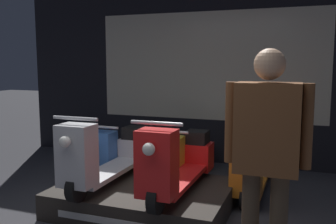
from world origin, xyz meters
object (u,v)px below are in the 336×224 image
at_px(scooter_display_right, 179,162).
at_px(person_right_browsing, 267,145).
at_px(scooter_backrow_0, 124,155).
at_px(scooter_backrow_1, 184,161).
at_px(scooter_display_left, 108,156).
at_px(scooter_backrow_2, 253,167).

bearing_deg(scooter_display_right, person_right_browsing, -41.68).
bearing_deg(person_right_browsing, scooter_display_right, 138.32).
distance_m(scooter_backrow_0, scooter_backrow_1, 0.90).
relative_size(scooter_display_left, scooter_backrow_1, 1.00).
relative_size(scooter_display_left, person_right_browsing, 0.99).
height_order(scooter_display_right, person_right_browsing, person_right_browsing).
xyz_separation_m(scooter_backrow_1, scooter_backrow_2, (0.90, 0.00, 0.00)).
bearing_deg(person_right_browsing, scooter_display_left, 154.47).
xyz_separation_m(scooter_display_left, scooter_backrow_1, (0.55, 1.05, -0.27)).
height_order(scooter_display_left, scooter_display_right, same).
xyz_separation_m(scooter_display_right, scooter_backrow_2, (0.63, 1.05, -0.27)).
xyz_separation_m(scooter_display_left, scooter_backrow_0, (-0.35, 1.05, -0.27)).
distance_m(scooter_display_right, scooter_backrow_1, 1.12).
height_order(scooter_backrow_0, scooter_backrow_2, same).
bearing_deg(person_right_browsing, scooter_backrow_1, 122.89).
height_order(scooter_display_left, scooter_backrow_2, scooter_display_left).
relative_size(scooter_backrow_1, person_right_browsing, 0.99).
bearing_deg(scooter_backrow_1, scooter_display_right, -75.39).
distance_m(scooter_display_left, scooter_backrow_2, 1.81).
height_order(scooter_backrow_0, scooter_backrow_1, same).
bearing_deg(scooter_backrow_0, person_right_browsing, -41.74).
relative_size(scooter_backrow_2, person_right_browsing, 0.99).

